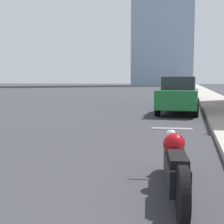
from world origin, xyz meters
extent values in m
cube|color=#9E998E|center=(4.85, 40.00, 0.07)|extent=(2.28, 240.00, 0.15)
cylinder|color=black|center=(2.81, 5.38, 0.31)|extent=(0.18, 0.62, 0.61)
cylinder|color=black|center=(3.04, 3.61, 0.31)|extent=(0.18, 0.62, 0.61)
cube|color=black|center=(2.93, 4.50, 0.33)|extent=(0.41, 1.37, 0.32)
sphere|color=#9E0C14|center=(2.89, 4.76, 0.60)|extent=(0.31, 0.31, 0.31)
cube|color=black|center=(2.97, 4.21, 0.54)|extent=(0.29, 0.64, 0.10)
sphere|color=silver|center=(2.81, 5.41, 0.63)|extent=(0.16, 0.16, 0.16)
cylinder|color=silver|center=(2.83, 5.28, 0.73)|extent=(0.62, 0.12, 0.04)
cube|color=#1E6B33|center=(2.58, 15.06, 0.71)|extent=(1.78, 4.63, 0.77)
cube|color=#23282D|center=(2.58, 15.06, 1.38)|extent=(1.47, 2.24, 0.57)
cylinder|color=black|center=(1.84, 16.50, 0.32)|extent=(0.22, 0.65, 0.64)
cylinder|color=black|center=(3.41, 16.46, 0.32)|extent=(0.22, 0.65, 0.64)
cylinder|color=black|center=(1.76, 13.66, 0.32)|extent=(0.22, 0.65, 0.64)
cylinder|color=black|center=(3.33, 13.62, 0.32)|extent=(0.22, 0.65, 0.64)
cube|color=#1E3899|center=(2.49, 26.00, 0.70)|extent=(1.91, 4.45, 0.71)
cube|color=#23282D|center=(2.49, 26.00, 1.41)|extent=(1.54, 2.17, 0.71)
cylinder|color=black|center=(1.77, 27.39, 0.34)|extent=(0.24, 0.70, 0.69)
cylinder|color=black|center=(3.36, 27.31, 0.34)|extent=(0.24, 0.70, 0.69)
cylinder|color=black|center=(1.62, 24.69, 0.34)|extent=(0.24, 0.70, 0.69)
cylinder|color=black|center=(3.21, 24.60, 0.34)|extent=(0.24, 0.70, 0.69)
camera|label=1|loc=(3.10, 0.45, 1.46)|focal=50.00mm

